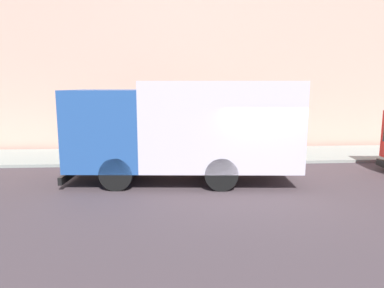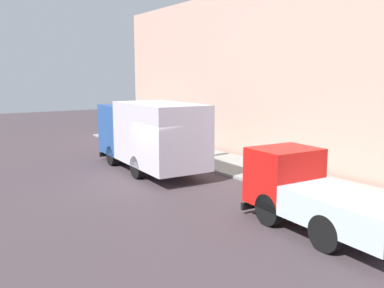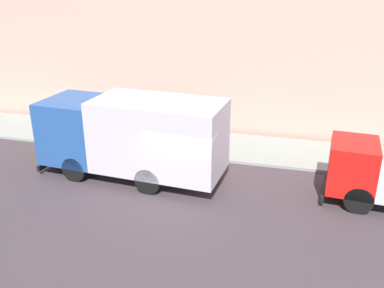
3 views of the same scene
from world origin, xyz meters
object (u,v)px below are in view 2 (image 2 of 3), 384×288
Objects in this scene: pedestrian_walking at (211,140)px; traffic_cone_orange at (174,147)px; small_flatbed_truck at (314,194)px; large_utility_truck at (149,133)px.

pedestrian_walking is 2.68× the size of traffic_cone_orange.
traffic_cone_orange is (-1.02, 2.14, -0.60)m from pedestrian_walking.
pedestrian_walking is at bearing 72.83° from small_flatbed_truck.
large_utility_truck is at bearing 95.28° from small_flatbed_truck.
large_utility_truck is 1.44× the size of small_flatbed_truck.
pedestrian_walking is (4.04, 10.04, -0.02)m from small_flatbed_truck.
large_utility_truck is 11.54× the size of traffic_cone_orange.
pedestrian_walking is (4.13, 0.63, -0.76)m from large_utility_truck.
small_flatbed_truck is at bearing -85.16° from large_utility_truck.
traffic_cone_orange is at bearing 71.30° from pedestrian_walking.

